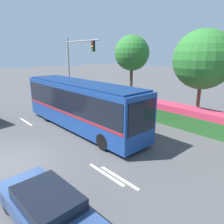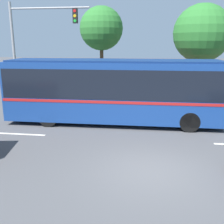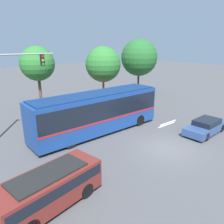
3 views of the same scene
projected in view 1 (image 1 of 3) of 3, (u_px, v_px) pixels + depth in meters
The scene contains 10 objects.
ground_plane at pixel (12, 163), 10.62m from camera, with size 140.00×140.00×0.00m, color #4C4C4F.
city_bus at pixel (80, 102), 15.06m from camera, with size 11.51×2.70×3.42m.
sedan_foreground at pixel (47, 208), 6.77m from camera, with size 4.61×1.96×1.19m.
traffic_light_pole at pixel (75, 62), 20.88m from camera, with size 5.40×0.24×6.85m.
flowering_hedge at pixel (190, 118), 15.35m from camera, with size 8.78×1.49×1.55m.
street_tree_left at pixel (132, 53), 20.21m from camera, with size 3.35×3.35×7.02m.
street_tree_centre at pixel (203, 60), 14.47m from camera, with size 4.10×4.10×6.98m.
lane_stripe_near at pixel (106, 174), 9.65m from camera, with size 2.40×0.16×0.01m, color silver.
lane_stripe_mid at pixel (119, 177), 9.41m from camera, with size 2.40×0.16×0.01m, color silver.
lane_stripe_far at pixel (26, 122), 16.96m from camera, with size 2.40×0.16×0.01m, color silver.
Camera 1 is at (10.49, -2.50, 5.41)m, focal length 33.69 mm.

